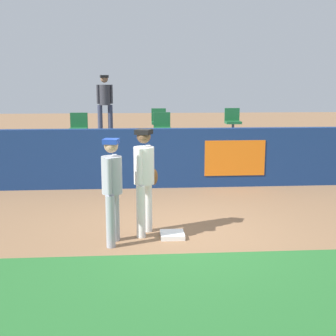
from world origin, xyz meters
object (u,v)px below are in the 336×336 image
first_base (172,235)px  player_fielder_home (145,175)px  seat_back_center (159,120)px  seat_back_right (233,120)px  player_runner_visitor (112,184)px  spectator_hooded (105,100)px  seat_front_left (79,127)px  seat_front_center (162,126)px

first_base → player_fielder_home: 1.12m
seat_back_center → seat_back_right: (2.35, 0.00, 0.00)m
player_runner_visitor → seat_back_center: 7.27m
first_base → spectator_hooded: bearing=101.6°
seat_front_left → player_runner_visitor: bearing=-77.9°
player_fielder_home → seat_front_left: (-1.68, 4.93, 0.33)m
first_base → player_fielder_home: size_ratio=0.22×
player_runner_visitor → seat_back_right: seat_back_right is taller
player_fielder_home → seat_back_right: bearing=178.7°
seat_front_left → seat_front_center: bearing=-0.0°
first_base → player_fielder_home: (-0.45, 0.20, 1.01)m
first_base → player_fielder_home: player_fielder_home is taller
player_fielder_home → seat_front_center: (0.59, 4.93, 0.33)m
player_fielder_home → seat_front_center: player_fielder_home is taller
player_fielder_home → seat_back_right: (2.95, 6.73, 0.33)m
spectator_hooded → player_runner_visitor: bearing=82.6°
player_fielder_home → seat_back_center: size_ratio=2.16×
seat_back_center → spectator_hooded: spectator_hooded is taller
seat_back_center → seat_front_left: size_ratio=1.00×
seat_front_left → first_base: bearing=-67.4°
player_fielder_home → seat_front_center: size_ratio=2.16×
seat_back_right → spectator_hooded: (-4.06, 0.71, 0.61)m
player_runner_visitor → seat_back_right: (3.47, 7.17, 0.39)m
seat_front_left → seat_back_center: bearing=38.4°
first_base → player_runner_visitor: size_ratio=0.23×
seat_back_right → seat_back_center: bearing=-180.0°
seat_front_center → seat_front_left: bearing=180.0°
player_runner_visitor → seat_back_right: size_ratio=2.04×
seat_back_center → spectator_hooded: size_ratio=0.45×
seat_back_right → player_runner_visitor: bearing=-115.8°
first_base → seat_front_left: 5.72m
seat_back_right → player_fielder_home: bearing=-113.6°
seat_back_right → seat_front_center: 2.96m
seat_back_center → first_base: bearing=-91.2°
seat_front_center → player_fielder_home: bearing=-96.9°
player_fielder_home → player_runner_visitor: (-0.52, -0.44, -0.05)m
seat_front_left → spectator_hooded: 2.64m
first_base → seat_back_right: (2.49, 6.93, 1.34)m
seat_back_right → seat_front_center: (-2.35, -1.80, -0.00)m
seat_front_center → player_runner_visitor: bearing=-101.8°
player_fielder_home → seat_front_left: size_ratio=2.16×
player_runner_visitor → seat_back_center: seat_back_center is taller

